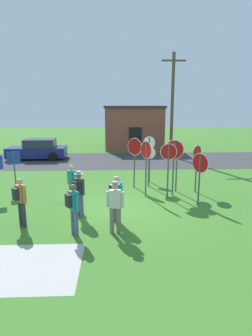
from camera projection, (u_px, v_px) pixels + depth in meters
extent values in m
plane|color=#3D7528|center=(121.00, 209.00, 11.47)|extent=(80.00, 80.00, 0.00)
cube|color=#38383A|center=(118.00, 160.00, 21.28)|extent=(60.00, 6.40, 0.01)
cube|color=#ADAAA3|center=(18.00, 267.00, 7.40)|extent=(3.20, 2.40, 0.01)
cube|color=brown|center=(133.00, 128.00, 27.22)|extent=(5.20, 4.95, 3.72)
cube|color=#383333|center=(133.00, 107.00, 26.79)|extent=(5.40, 5.15, 0.20)
cube|color=black|center=(135.00, 140.00, 24.96)|extent=(1.10, 0.08, 2.10)
cylinder|color=brown|center=(172.00, 106.00, 21.90)|extent=(0.24, 0.24, 7.81)
cube|color=brown|center=(174.00, 61.00, 21.18)|extent=(1.80, 0.12, 0.12)
cube|color=navy|center=(37.00, 152.00, 21.71)|extent=(4.34, 1.90, 0.76)
cube|color=#2D333D|center=(40.00, 143.00, 21.58)|extent=(2.27, 1.58, 0.60)
cylinder|color=black|center=(16.00, 157.00, 20.80)|extent=(0.64, 0.23, 0.64)
cylinder|color=black|center=(23.00, 153.00, 22.55)|extent=(0.64, 0.23, 0.64)
cylinder|color=black|center=(53.00, 157.00, 20.97)|extent=(0.64, 0.23, 0.64)
cylinder|color=black|center=(57.00, 153.00, 22.72)|extent=(0.64, 0.23, 0.64)
cylinder|color=#474C4C|center=(146.00, 170.00, 12.80)|extent=(0.10, 0.10, 2.45)
cylinder|color=white|center=(146.00, 150.00, 12.61)|extent=(0.42, 0.69, 0.80)
cylinder|color=#B70F14|center=(146.00, 150.00, 12.60)|extent=(0.39, 0.64, 0.74)
cylinder|color=#474C4C|center=(177.00, 168.00, 13.51)|extent=(0.10, 0.10, 2.34)
cylinder|color=white|center=(177.00, 150.00, 13.32)|extent=(0.55, 0.56, 0.77)
cylinder|color=#B70F14|center=(177.00, 150.00, 13.31)|extent=(0.51, 0.52, 0.71)
cylinder|color=#474C4C|center=(135.00, 164.00, 14.22)|extent=(0.15, 0.16, 2.41)
cylinder|color=white|center=(135.00, 147.00, 14.03)|extent=(0.68, 0.60, 0.86)
cylinder|color=#B70F14|center=(135.00, 147.00, 14.02)|extent=(0.63, 0.56, 0.80)
cylinder|color=#474C4C|center=(149.00, 165.00, 15.28)|extent=(0.09, 0.09, 1.84)
cylinder|color=white|center=(150.00, 153.00, 15.14)|extent=(0.61, 0.19, 0.64)
cylinder|color=#B70F14|center=(150.00, 153.00, 15.14)|extent=(0.57, 0.18, 0.59)
cylinder|color=#474C4C|center=(168.00, 172.00, 12.54)|extent=(0.08, 0.08, 2.39)
cylinder|color=white|center=(169.00, 152.00, 12.35)|extent=(0.72, 0.12, 0.72)
cylinder|color=#B70F14|center=(169.00, 152.00, 12.34)|extent=(0.66, 0.12, 0.67)
cylinder|color=#474C4C|center=(196.00, 170.00, 13.44)|extent=(0.10, 0.10, 2.19)
cylinder|color=white|center=(197.00, 153.00, 13.26)|extent=(0.53, 0.48, 0.71)
cylinder|color=#B70F14|center=(197.00, 153.00, 13.26)|extent=(0.50, 0.45, 0.66)
cylinder|color=#474C4C|center=(199.00, 180.00, 11.88)|extent=(0.10, 0.10, 2.09)
cylinder|color=white|center=(200.00, 163.00, 11.73)|extent=(0.48, 0.70, 0.84)
cylinder|color=#B70F14|center=(200.00, 163.00, 11.72)|extent=(0.45, 0.65, 0.77)
cylinder|color=#474C4C|center=(149.00, 162.00, 14.41)|extent=(0.10, 0.10, 2.48)
cylinder|color=white|center=(149.00, 143.00, 14.20)|extent=(0.62, 0.31, 0.69)
cylinder|color=#B70F14|center=(149.00, 143.00, 14.21)|extent=(0.58, 0.29, 0.64)
cylinder|color=#474C4C|center=(173.00, 169.00, 12.93)|extent=(0.07, 0.07, 2.48)
cylinder|color=white|center=(174.00, 150.00, 12.74)|extent=(0.89, 0.07, 0.89)
cylinder|color=#B70F14|center=(174.00, 150.00, 12.73)|extent=(0.83, 0.07, 0.83)
cylinder|color=#4C5670|center=(78.00, 205.00, 10.68)|extent=(0.14, 0.14, 0.88)
cylinder|color=#4C5670|center=(82.00, 206.00, 10.54)|extent=(0.14, 0.14, 0.88)
cube|color=#333338|center=(79.00, 186.00, 10.45)|extent=(0.41, 0.41, 0.58)
cylinder|color=#333338|center=(75.00, 186.00, 10.61)|extent=(0.09, 0.09, 0.52)
cylinder|color=#333338|center=(83.00, 188.00, 10.30)|extent=(0.09, 0.09, 0.52)
sphere|color=brown|center=(79.00, 175.00, 10.36)|extent=(0.21, 0.21, 0.21)
cylinder|color=gray|center=(78.00, 174.00, 10.35)|extent=(0.31, 0.31, 0.02)
cylinder|color=gray|center=(78.00, 172.00, 10.34)|extent=(0.19, 0.19, 0.09)
cube|color=#232328|center=(75.00, 187.00, 10.32)|extent=(0.29, 0.28, 0.40)
cylinder|color=#2D2D33|center=(21.00, 213.00, 9.86)|extent=(0.14, 0.14, 0.88)
cylinder|color=#2D2D33|center=(24.00, 215.00, 9.71)|extent=(0.14, 0.14, 0.88)
cube|color=#B27533|center=(21.00, 193.00, 9.62)|extent=(0.41, 0.41, 0.58)
cylinder|color=#B27533|center=(17.00, 193.00, 9.79)|extent=(0.09, 0.09, 0.52)
cylinder|color=#B27533|center=(24.00, 196.00, 9.47)|extent=(0.09, 0.09, 0.52)
sphere|color=tan|center=(20.00, 182.00, 9.53)|extent=(0.21, 0.21, 0.21)
cube|color=#232328|center=(16.00, 194.00, 9.50)|extent=(0.28, 0.28, 0.40)
cylinder|color=#4C5670|center=(114.00, 210.00, 10.19)|extent=(0.14, 0.14, 0.88)
cylinder|color=#4C5670|center=(119.00, 211.00, 10.04)|extent=(0.14, 0.14, 0.88)
cube|color=teal|center=(116.00, 191.00, 9.95)|extent=(0.41, 0.41, 0.58)
cylinder|color=teal|center=(112.00, 190.00, 10.11)|extent=(0.09, 0.09, 0.52)
cylinder|color=teal|center=(122.00, 192.00, 9.80)|extent=(0.09, 0.09, 0.52)
sphere|color=tan|center=(116.00, 179.00, 9.86)|extent=(0.21, 0.21, 0.21)
cube|color=#232328|center=(113.00, 191.00, 9.83)|extent=(0.28, 0.28, 0.40)
cylinder|color=#2D2D33|center=(71.00, 194.00, 11.97)|extent=(0.14, 0.14, 0.88)
cylinder|color=#2D2D33|center=(74.00, 195.00, 11.80)|extent=(0.14, 0.14, 0.88)
cube|color=teal|center=(72.00, 177.00, 11.73)|extent=(0.39, 0.42, 0.58)
cylinder|color=teal|center=(69.00, 177.00, 11.92)|extent=(0.09, 0.09, 0.52)
cylinder|color=teal|center=(74.00, 179.00, 11.55)|extent=(0.09, 0.09, 0.52)
sphere|color=tan|center=(71.00, 167.00, 11.64)|extent=(0.21, 0.21, 0.21)
cylinder|color=#7A6B56|center=(112.00, 220.00, 9.27)|extent=(0.14, 0.14, 0.88)
cylinder|color=#7A6B56|center=(119.00, 221.00, 9.24)|extent=(0.14, 0.14, 0.88)
cube|color=beige|center=(115.00, 199.00, 9.09)|extent=(0.39, 0.28, 0.58)
cylinder|color=beige|center=(108.00, 199.00, 9.13)|extent=(0.09, 0.09, 0.52)
cylinder|color=beige|center=(122.00, 200.00, 9.06)|extent=(0.09, 0.09, 0.52)
sphere|color=tan|center=(115.00, 186.00, 9.00)|extent=(0.21, 0.21, 0.21)
cylinder|color=gray|center=(115.00, 184.00, 8.99)|extent=(0.31, 0.32, 0.02)
cylinder|color=gray|center=(115.00, 183.00, 8.98)|extent=(0.19, 0.19, 0.09)
cylinder|color=#4C5670|center=(73.00, 221.00, 9.21)|extent=(0.14, 0.14, 0.88)
cylinder|color=#4C5670|center=(76.00, 223.00, 9.03)|extent=(0.14, 0.14, 0.88)
cube|color=teal|center=(74.00, 200.00, 8.96)|extent=(0.38, 0.42, 0.58)
cylinder|color=teal|center=(70.00, 199.00, 9.15)|extent=(0.09, 0.09, 0.52)
cylinder|color=teal|center=(77.00, 203.00, 8.77)|extent=(0.09, 0.09, 0.52)
sphere|color=brown|center=(73.00, 187.00, 8.87)|extent=(0.21, 0.21, 0.21)
cube|color=#232328|center=(69.00, 201.00, 8.86)|extent=(0.26, 0.29, 0.40)
cylinder|color=#4C4C51|center=(15.00, 172.00, 13.58)|extent=(0.06, 0.06, 1.92)
cube|color=#1E389E|center=(14.00, 158.00, 13.43)|extent=(0.57, 0.24, 0.60)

